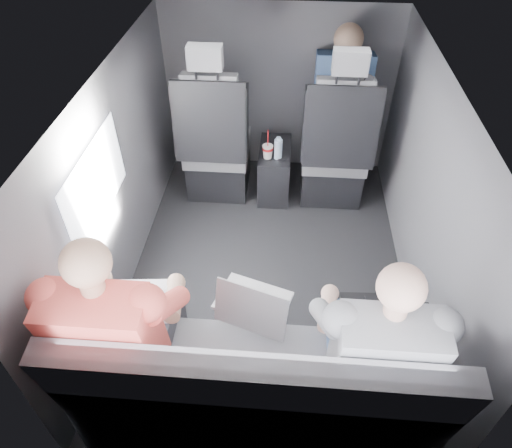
# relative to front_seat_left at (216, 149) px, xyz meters

# --- Properties ---
(floor) EXTENTS (2.60, 2.60, 0.00)m
(floor) POSITION_rel_front_seat_left_xyz_m (0.45, -0.84, -0.40)
(floor) COLOR black
(floor) RESTS_ON ground
(ceiling) EXTENTS (2.60, 2.60, 0.00)m
(ceiling) POSITION_rel_front_seat_left_xyz_m (0.45, -0.84, 0.95)
(ceiling) COLOR #B2B2AD
(ceiling) RESTS_ON panel_back
(panel_left) EXTENTS (0.02, 2.60, 1.35)m
(panel_left) POSITION_rel_front_seat_left_xyz_m (-0.45, -0.84, 0.27)
(panel_left) COLOR #56565B
(panel_left) RESTS_ON floor
(panel_right) EXTENTS (0.02, 2.60, 1.35)m
(panel_right) POSITION_rel_front_seat_left_xyz_m (1.35, -0.84, 0.27)
(panel_right) COLOR #56565B
(panel_right) RESTS_ON floor
(panel_front) EXTENTS (1.80, 0.02, 1.35)m
(panel_front) POSITION_rel_front_seat_left_xyz_m (0.45, 0.46, 0.27)
(panel_front) COLOR #56565B
(panel_front) RESTS_ON floor
(panel_back) EXTENTS (1.80, 0.02, 1.35)m
(panel_back) POSITION_rel_front_seat_left_xyz_m (0.45, -2.14, 0.27)
(panel_back) COLOR #56565B
(panel_back) RESTS_ON floor
(side_window) EXTENTS (0.02, 0.75, 0.42)m
(side_window) POSITION_rel_front_seat_left_xyz_m (-0.43, -1.14, 0.50)
(side_window) COLOR white
(side_window) RESTS_ON panel_left
(seatbelt) EXTENTS (0.35, 0.11, 0.59)m
(seatbelt) POSITION_rel_front_seat_left_xyz_m (0.90, -0.17, 0.40)
(seatbelt) COLOR black
(seatbelt) RESTS_ON front_seat_right
(front_seat_left) EXTENTS (0.52, 0.58, 1.26)m
(front_seat_left) POSITION_rel_front_seat_left_xyz_m (0.00, 0.00, 0.00)
(front_seat_left) COLOR black
(front_seat_left) RESTS_ON floor
(front_seat_right) EXTENTS (0.52, 0.58, 1.26)m
(front_seat_right) POSITION_rel_front_seat_left_xyz_m (0.90, 0.00, 0.00)
(front_seat_right) COLOR black
(front_seat_right) RESTS_ON floor
(center_console) EXTENTS (0.24, 0.48, 0.41)m
(center_console) POSITION_rel_front_seat_left_xyz_m (0.45, 0.04, -0.20)
(center_console) COLOR black
(center_console) RESTS_ON floor
(rear_bench) EXTENTS (1.60, 0.57, 0.92)m
(rear_bench) POSITION_rel_front_seat_left_xyz_m (0.45, -1.90, -0.09)
(rear_bench) COLOR slate
(rear_bench) RESTS_ON floor
(soda_cup) EXTENTS (0.08, 0.08, 0.24)m
(soda_cup) POSITION_rel_front_seat_left_xyz_m (0.40, -0.09, 0.06)
(soda_cup) COLOR white
(soda_cup) RESTS_ON center_console
(water_bottle) EXTENTS (0.06, 0.06, 0.18)m
(water_bottle) POSITION_rel_front_seat_left_xyz_m (0.48, -0.08, 0.08)
(water_bottle) COLOR #ABC8E8
(water_bottle) RESTS_ON center_console
(laptop_white) EXTENTS (0.37, 0.35, 0.26)m
(laptop_white) POSITION_rel_front_seat_left_xyz_m (-0.14, -1.69, 0.24)
(laptop_white) COLOR white
(laptop_white) RESTS_ON passenger_rear_left
(laptop_silver) EXTENTS (0.39, 0.39, 0.24)m
(laptop_silver) POSITION_rel_front_seat_left_xyz_m (0.41, -1.64, 0.23)
(laptop_silver) COLOR #AAAAAE
(laptop_silver) RESTS_ON rear_bench
(laptop_black) EXTENTS (0.34, 0.30, 0.23)m
(laptop_black) POSITION_rel_front_seat_left_xyz_m (1.00, -1.66, 0.23)
(laptop_black) COLOR black
(laptop_black) RESTS_ON passenger_rear_right
(passenger_rear_left) EXTENTS (0.51, 0.63, 1.24)m
(passenger_rear_left) POSITION_rel_front_seat_left_xyz_m (-0.14, -1.81, 0.24)
(passenger_rear_left) COLOR #38393E
(passenger_rear_left) RESTS_ON rear_bench
(passenger_rear_right) EXTENTS (0.49, 0.61, 1.21)m
(passenger_rear_right) POSITION_rel_front_seat_left_xyz_m (0.95, -1.81, 0.22)
(passenger_rear_right) COLOR navy
(passenger_rear_right) RESTS_ON rear_bench
(passenger_front_right) EXTENTS (0.41, 0.41, 0.85)m
(passenger_front_right) POSITION_rel_front_seat_left_xyz_m (0.92, 0.26, 0.35)
(passenger_front_right) COLOR navy
(passenger_front_right) RESTS_ON front_seat_right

